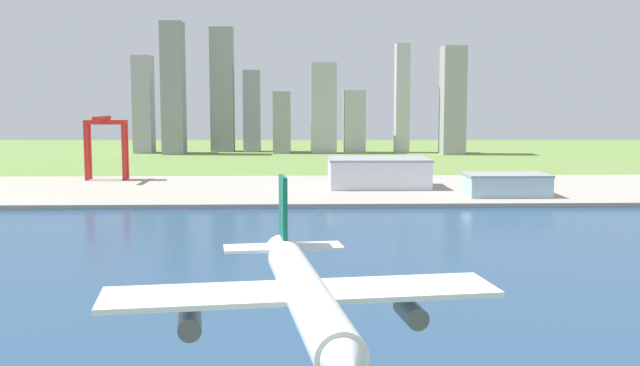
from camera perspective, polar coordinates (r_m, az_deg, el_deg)
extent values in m
plane|color=olive|center=(263.78, -4.42, -5.80)|extent=(2400.00, 2400.00, 0.00)
cube|color=navy|center=(205.60, -5.23, -9.32)|extent=(840.00, 360.00, 0.15)
cube|color=#9D968A|center=(450.98, -3.28, -0.52)|extent=(840.00, 140.00, 2.50)
cylinder|color=silver|center=(70.06, -1.22, -8.14)|extent=(8.73, 37.25, 3.87)
cube|color=silver|center=(71.98, -1.43, -8.22)|extent=(37.86, 12.99, 0.50)
cube|color=#0C5947|center=(85.40, -2.80, -2.58)|extent=(1.08, 4.47, 9.28)
cube|color=silver|center=(86.01, -2.78, -4.87)|extent=(13.78, 5.81, 0.36)
cylinder|color=#4C4F54|center=(73.59, 6.85, -9.65)|extent=(2.79, 5.42, 2.13)
cylinder|color=#4C4F54|center=(70.87, -9.79, -10.33)|extent=(2.79, 5.42, 2.13)
cube|color=red|center=(511.39, -17.21, 2.20)|extent=(2.20, 2.20, 36.24)
cube|color=red|center=(505.46, -14.57, 2.24)|extent=(2.20, 2.20, 36.24)
cube|color=red|center=(519.09, -16.98, 2.27)|extent=(2.20, 2.20, 36.24)
cube|color=red|center=(513.24, -14.37, 2.30)|extent=(2.20, 2.20, 36.24)
cube|color=red|center=(511.19, -15.86, 4.44)|extent=(26.57, 10.00, 2.80)
cube|color=red|center=(502.10, -16.12, 4.72)|extent=(2.60, 37.19, 2.60)
cube|color=silver|center=(454.25, 4.42, 0.71)|extent=(58.92, 37.09, 16.32)
cube|color=gray|center=(453.47, 4.43, 1.82)|extent=(60.10, 37.84, 1.20)
cube|color=#99BCD1|center=(426.29, 13.86, -0.20)|extent=(44.03, 25.88, 10.91)
cube|color=gray|center=(425.65, 13.88, 0.61)|extent=(44.92, 26.40, 1.20)
cube|color=#9B98A5|center=(791.54, -13.16, 5.78)|extent=(18.55, 25.52, 98.05)
cube|color=gray|center=(768.13, -11.00, 7.01)|extent=(21.26, 26.90, 130.12)
cube|color=gray|center=(798.42, -7.38, 6.98)|extent=(23.91, 18.40, 128.16)
cube|color=gray|center=(792.37, -5.16, 5.42)|extent=(17.07, 20.18, 84.26)
cube|color=gray|center=(766.74, -2.89, 4.58)|extent=(17.62, 20.46, 62.14)
cube|color=#A7A9B0|center=(766.40, 0.28, 5.66)|extent=(25.69, 19.05, 90.88)
cube|color=#A4A7AA|center=(774.34, 2.60, 4.65)|extent=(21.28, 27.88, 63.54)
cube|color=#B1AEB5|center=(778.42, 6.20, 6.35)|extent=(14.02, 17.68, 110.33)
cube|color=#98979B|center=(764.68, 9.97, 6.15)|extent=(22.27, 27.75, 106.39)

